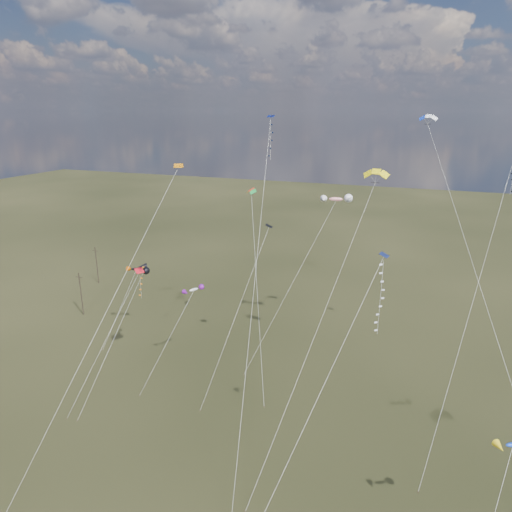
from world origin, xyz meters
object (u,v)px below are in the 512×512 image
(parafoil_yellow, at_px, (376,173))
(novelty_black_orange, at_px, (136,269))
(diamond_black_high, at_px, (510,183))
(utility_pole_far, at_px, (97,265))
(utility_pole_near, at_px, (81,294))

(parafoil_yellow, relative_size, novelty_black_orange, 2.39)
(diamond_black_high, height_order, novelty_black_orange, diamond_black_high)
(diamond_black_high, bearing_deg, utility_pole_far, 169.69)
(parafoil_yellow, bearing_deg, diamond_black_high, 20.26)
(novelty_black_orange, bearing_deg, utility_pole_far, 142.40)
(utility_pole_near, height_order, utility_pole_far, same)
(utility_pole_near, distance_m, parafoil_yellow, 55.83)
(utility_pole_near, relative_size, parafoil_yellow, 0.27)
(parafoil_yellow, height_order, novelty_black_orange, parafoil_yellow)
(novelty_black_orange, bearing_deg, diamond_black_high, 4.90)
(novelty_black_orange, bearing_deg, utility_pole_near, 166.58)
(utility_pole_near, xyz_separation_m, novelty_black_orange, (14.75, -3.52, 7.58))
(novelty_black_orange, bearing_deg, parafoil_yellow, -1.84)
(utility_pole_near, bearing_deg, parafoil_yellow, -5.31)
(utility_pole_far, bearing_deg, parafoil_yellow, -17.81)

